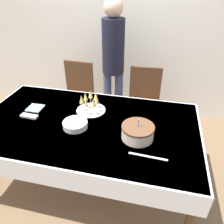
# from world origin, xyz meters

# --- Properties ---
(ground_plane) EXTENTS (12.00, 12.00, 0.00)m
(ground_plane) POSITION_xyz_m (0.00, 0.00, 0.00)
(ground_plane) COLOR brown
(wall_back) EXTENTS (8.00, 0.05, 2.70)m
(wall_back) POSITION_xyz_m (0.00, 1.59, 1.35)
(wall_back) COLOR silver
(wall_back) RESTS_ON ground_plane
(dining_table) EXTENTS (2.09, 1.19, 0.75)m
(dining_table) POSITION_xyz_m (0.00, 0.00, 0.65)
(dining_table) COLOR white
(dining_table) RESTS_ON ground_plane
(dining_chair_far_left) EXTENTS (0.44, 0.44, 0.96)m
(dining_chair_far_left) POSITION_xyz_m (-0.46, 0.91, 0.53)
(dining_chair_far_left) COLOR #51331E
(dining_chair_far_left) RESTS_ON ground_plane
(dining_chair_far_right) EXTENTS (0.44, 0.44, 0.96)m
(dining_chair_far_right) POSITION_xyz_m (0.46, 0.91, 0.53)
(dining_chair_far_right) COLOR #51331E
(dining_chair_far_right) RESTS_ON ground_plane
(birthday_cake) EXTENTS (0.28, 0.28, 0.19)m
(birthday_cake) POSITION_xyz_m (0.50, -0.11, 0.81)
(birthday_cake) COLOR beige
(birthday_cake) RESTS_ON dining_table
(champagne_tray) EXTENTS (0.30, 0.30, 0.18)m
(champagne_tray) POSITION_xyz_m (-0.03, 0.22, 0.84)
(champagne_tray) COLOR silver
(champagne_tray) RESTS_ON dining_table
(plate_stack_main) EXTENTS (0.23, 0.23, 0.06)m
(plate_stack_main) POSITION_xyz_m (-0.07, -0.08, 0.78)
(plate_stack_main) COLOR silver
(plate_stack_main) RESTS_ON dining_table
(cake_knife) EXTENTS (0.30, 0.03, 0.00)m
(cake_knife) POSITION_xyz_m (0.61, -0.32, 0.75)
(cake_knife) COLOR silver
(cake_knife) RESTS_ON dining_table
(fork_pile) EXTENTS (0.17, 0.07, 0.02)m
(fork_pile) POSITION_xyz_m (-0.57, -0.03, 0.76)
(fork_pile) COLOR silver
(fork_pile) RESTS_ON dining_table
(napkin_pile) EXTENTS (0.15, 0.15, 0.01)m
(napkin_pile) POSITION_xyz_m (-0.60, 0.12, 0.76)
(napkin_pile) COLOR #8CC6E0
(napkin_pile) RESTS_ON dining_table
(person_standing) EXTENTS (0.28, 0.28, 1.73)m
(person_standing) POSITION_xyz_m (0.02, 1.07, 1.05)
(person_standing) COLOR #3F4C72
(person_standing) RESTS_ON ground_plane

